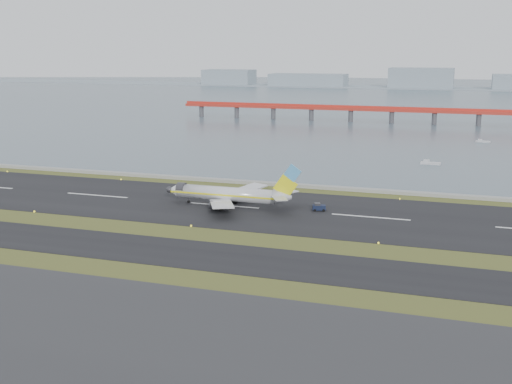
# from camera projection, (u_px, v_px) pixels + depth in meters

# --- Properties ---
(ground) EXTENTS (1000.00, 1000.00, 0.00)m
(ground) POSITION_uv_depth(u_px,v_px,m) (178.00, 235.00, 148.13)
(ground) COLOR #3C4C1B
(ground) RESTS_ON ground
(apron_strip) EXTENTS (1000.00, 50.00, 0.10)m
(apron_strip) POSITION_uv_depth(u_px,v_px,m) (24.00, 332.00, 97.12)
(apron_strip) COLOR #2E2E30
(apron_strip) RESTS_ON ground
(taxiway_strip) EXTENTS (1000.00, 18.00, 0.10)m
(taxiway_strip) POSITION_uv_depth(u_px,v_px,m) (154.00, 250.00, 136.99)
(taxiway_strip) COLOR black
(taxiway_strip) RESTS_ON ground
(runway_strip) EXTENTS (1000.00, 45.00, 0.10)m
(runway_strip) POSITION_uv_depth(u_px,v_px,m) (224.00, 206.00, 175.94)
(runway_strip) COLOR black
(runway_strip) RESTS_ON ground
(seawall) EXTENTS (1000.00, 2.50, 1.00)m
(seawall) POSITION_uv_depth(u_px,v_px,m) (258.00, 183.00, 203.66)
(seawall) COLOR #969691
(seawall) RESTS_ON ground
(bay_water) EXTENTS (1400.00, 800.00, 1.30)m
(bay_water) POSITION_uv_depth(u_px,v_px,m) (396.00, 97.00, 574.66)
(bay_water) COLOR #485A68
(bay_water) RESTS_ON ground
(red_pier) EXTENTS (260.00, 5.00, 10.20)m
(red_pier) POSITION_uv_depth(u_px,v_px,m) (392.00, 111.00, 372.25)
(red_pier) COLOR red
(red_pier) RESTS_ON ground
(far_shoreline) EXTENTS (1400.00, 80.00, 60.50)m
(far_shoreline) POSITION_uv_depth(u_px,v_px,m) (424.00, 82.00, 717.54)
(far_shoreline) COLOR #8B9AA4
(far_shoreline) RESTS_ON ground
(airliner) EXTENTS (38.52, 32.89, 12.80)m
(airliner) POSITION_uv_depth(u_px,v_px,m) (230.00, 194.00, 174.29)
(airliner) COLOR silver
(airliner) RESTS_ON ground
(pushback_tug) EXTENTS (3.82, 2.84, 2.18)m
(pushback_tug) POSITION_uv_depth(u_px,v_px,m) (319.00, 207.00, 170.04)
(pushback_tug) COLOR #121932
(pushback_tug) RESTS_ON ground
(workboat_near) EXTENTS (7.34, 2.56, 1.76)m
(workboat_near) POSITION_uv_depth(u_px,v_px,m) (430.00, 163.00, 239.15)
(workboat_near) COLOR silver
(workboat_near) RESTS_ON ground
(workboat_far) EXTENTS (6.45, 2.67, 1.52)m
(workboat_far) POSITION_uv_depth(u_px,v_px,m) (482.00, 141.00, 295.92)
(workboat_far) COLOR silver
(workboat_far) RESTS_ON ground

